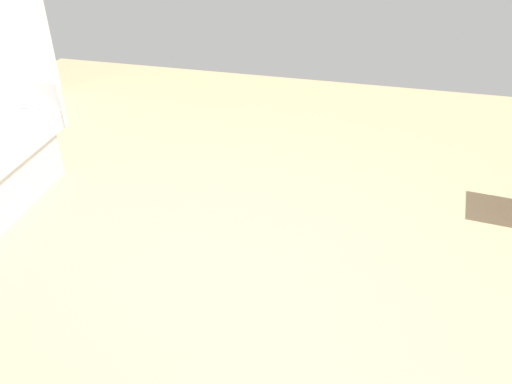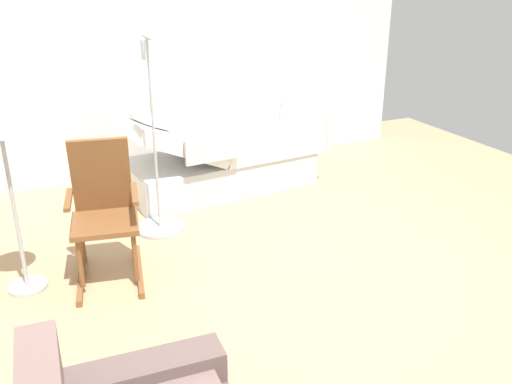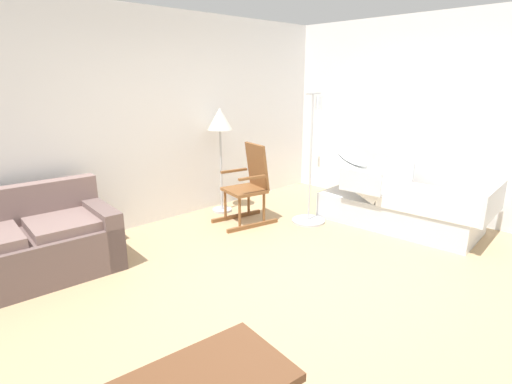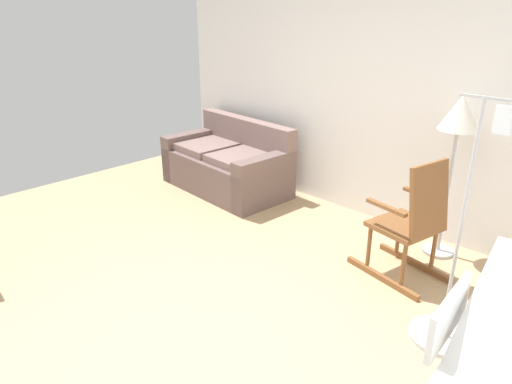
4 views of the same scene
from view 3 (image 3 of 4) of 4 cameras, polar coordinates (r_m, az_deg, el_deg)
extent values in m
plane|color=tan|center=(3.92, 6.13, -12.72)|extent=(7.17, 7.17, 0.00)
cube|color=white|center=(5.39, -14.06, 9.97)|extent=(5.94, 0.10, 2.70)
cube|color=white|center=(6.00, 25.31, 9.51)|extent=(0.10, 5.04, 2.70)
cube|color=silver|center=(5.56, 19.46, -2.73)|extent=(1.05, 2.00, 0.35)
cube|color=white|center=(5.35, 24.37, -1.24)|extent=(1.01, 1.23, 0.14)
cube|color=white|center=(5.65, 14.87, 2.58)|extent=(0.99, 1.00, 0.51)
ellipsoid|color=white|center=(5.68, 13.48, 5.00)|extent=(0.38, 0.52, 0.32)
cube|color=silver|center=(5.11, 14.61, 1.39)|extent=(0.09, 0.56, 0.28)
cube|color=silver|center=(6.01, 19.04, 3.19)|extent=(0.09, 0.56, 0.28)
cube|color=silver|center=(5.19, 30.76, -1.32)|extent=(0.95, 0.14, 0.36)
cylinder|color=black|center=(5.62, 10.41, -3.19)|extent=(0.10, 0.10, 0.10)
cylinder|color=black|center=(6.22, 13.87, -1.50)|extent=(0.10, 0.10, 0.10)
cylinder|color=black|center=(5.05, 26.14, -6.89)|extent=(0.10, 0.10, 0.10)
cylinder|color=black|center=(5.72, 28.15, -4.57)|extent=(0.10, 0.10, 0.10)
cube|color=#68534F|center=(4.44, -29.73, -8.03)|extent=(1.65, 0.94, 0.45)
cube|color=#7F6660|center=(4.38, -25.41, -4.05)|extent=(0.71, 0.68, 0.10)
cube|color=#7F6660|center=(4.63, -31.28, -1.72)|extent=(1.61, 0.25, 0.40)
cube|color=#68534F|center=(4.57, -21.13, -5.30)|extent=(0.23, 0.86, 0.60)
cube|color=brown|center=(5.55, -2.80, -3.46)|extent=(0.75, 0.18, 0.05)
cube|color=brown|center=(5.20, -0.43, -4.80)|extent=(0.75, 0.18, 0.05)
cylinder|color=brown|center=(5.06, -2.35, -2.74)|extent=(0.04, 0.04, 0.40)
cylinder|color=brown|center=(5.38, -4.41, -1.62)|extent=(0.04, 0.04, 0.40)
cylinder|color=brown|center=(5.24, 1.13, -2.04)|extent=(0.04, 0.04, 0.40)
cylinder|color=brown|center=(5.55, -1.06, -1.00)|extent=(0.04, 0.04, 0.40)
cube|color=brown|center=(5.24, -1.69, 0.25)|extent=(0.54, 0.56, 0.04)
cube|color=brown|center=(5.27, 0.15, 3.71)|extent=(0.20, 0.45, 0.60)
cube|color=brown|center=(4.99, -0.55, 2.04)|extent=(0.39, 0.12, 0.03)
cube|color=brown|center=(5.37, -3.16, 3.05)|extent=(0.39, 0.12, 0.03)
cylinder|color=#B2B5BA|center=(5.86, -4.85, -2.54)|extent=(0.28, 0.28, 0.03)
cylinder|color=#B2B5BA|center=(5.70, -4.99, 3.09)|extent=(0.03, 0.03, 1.15)
cone|color=beige|center=(5.58, -5.17, 10.37)|extent=(0.34, 0.34, 0.30)
cylinder|color=#B2B5BA|center=(5.45, 7.46, -4.08)|extent=(0.44, 0.44, 0.03)
cylinder|color=#B2B5BA|center=(5.22, 7.80, 4.61)|extent=(0.02, 0.02, 1.65)
cube|color=#B2B5BA|center=(5.12, 8.15, 13.69)|extent=(0.28, 0.02, 0.02)
cube|color=white|center=(5.22, 8.95, 12.49)|extent=(0.09, 0.04, 0.16)
camera|label=1|loc=(4.77, -18.99, 16.20)|focal=35.05mm
camera|label=2|loc=(4.36, -51.97, 14.61)|focal=39.29mm
camera|label=4|loc=(4.95, 43.71, 15.19)|focal=32.72mm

